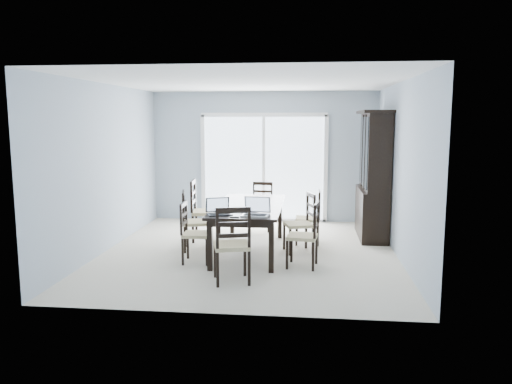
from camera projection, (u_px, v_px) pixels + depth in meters
floor at (249, 252)px, 7.77m from camera, size 5.00×5.00×0.00m
ceiling at (249, 82)px, 7.39m from camera, size 5.00×5.00×0.00m
back_wall at (264, 157)px, 10.04m from camera, size 4.50×0.02×2.60m
wall_left at (107, 168)px, 7.81m from camera, size 0.02×5.00×2.60m
wall_right at (401, 171)px, 7.34m from camera, size 0.02×5.00×2.60m
balcony at (268, 213)px, 11.22m from camera, size 4.50×2.00×0.10m
railing at (271, 182)px, 12.11m from camera, size 4.50×0.06×1.10m
dining_table at (249, 210)px, 7.67m from camera, size 1.00×2.20×0.75m
china_hutch at (374, 176)px, 8.63m from camera, size 0.50×1.38×2.20m
sliding_door at (264, 168)px, 10.05m from camera, size 2.52×0.05×2.18m
chair_left_near at (191, 226)px, 7.16m from camera, size 0.40×0.39×1.01m
chair_left_mid at (190, 214)px, 7.82m from camera, size 0.50×0.49×1.09m
chair_left_far at (200, 204)px, 8.45m from camera, size 0.50×0.49×1.20m
chair_right_near at (309, 228)px, 6.91m from camera, size 0.46×0.45×1.06m
chair_right_mid at (304, 216)px, 7.73m from camera, size 0.51×0.51×1.07m
chair_right_far at (313, 211)px, 8.23m from camera, size 0.40×0.39×1.03m
chair_end_near at (232, 237)px, 6.19m from camera, size 0.53×0.54×1.15m
chair_end_far at (262, 201)px, 9.34m from camera, size 0.42×0.43×1.02m
laptop_dark at (219, 211)px, 6.85m from camera, size 0.39×0.34×0.23m
laptop_silver at (255, 212)px, 6.77m from camera, size 0.39×0.29×0.25m
book_stack at (248, 209)px, 7.16m from camera, size 0.29×0.27×0.04m
cell_phone at (235, 217)px, 6.68m from camera, size 0.12×0.05×0.01m
game_box at (258, 200)px, 7.87m from camera, size 0.28×0.15×0.07m
hot_tub at (245, 191)px, 11.24m from camera, size 2.01×1.85×0.91m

